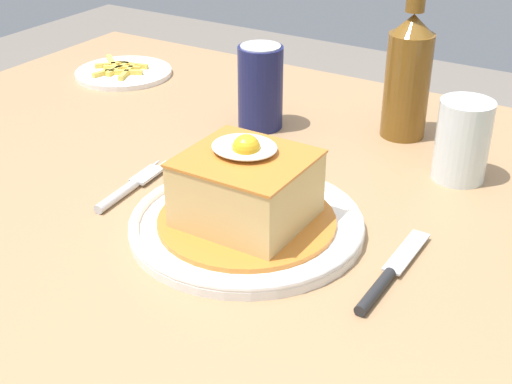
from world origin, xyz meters
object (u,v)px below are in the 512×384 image
Objects in this scene: drinking_glass at (462,146)px; knife at (385,279)px; fork at (127,189)px; side_plate_fries at (123,72)px; main_plate at (247,223)px; beer_bottle_amber at (409,69)px; soda_can at (260,87)px.

knife is at bearing -87.72° from drinking_glass.
side_plate_fries is at bearing 131.50° from fork.
side_plate_fries is at bearing 172.92° from drinking_glass.
beer_bottle_amber is (0.05, 0.34, 0.09)m from main_plate.
fork is 0.42m from drinking_glass.
beer_bottle_amber is 2.53× the size of drinking_glass.
beer_bottle_amber is (0.22, 0.35, 0.09)m from fork.
main_plate is at bearing 1.20° from fork.
main_plate is 0.36m from beer_bottle_amber.
side_plate_fries is at bearing 144.81° from main_plate.
fork is 0.35m from knife.
main_plate is at bearing -35.19° from side_plate_fries.
main_plate is 0.17m from knife.
main_plate is 0.57m from side_plate_fries.
main_plate reaches higher than side_plate_fries.
drinking_glass is (0.30, -0.01, -0.02)m from soda_can.
knife is 0.27m from drinking_glass.
side_plate_fries is at bearing -178.58° from beer_bottle_amber.
knife is at bearing -71.20° from beer_bottle_amber.
beer_bottle_amber is at bearing 57.14° from fork.
fork is at bearing -178.80° from main_plate.
fork is (-0.17, -0.00, -0.00)m from main_plate.
main_plate is 0.30m from drinking_glass.
soda_can is at bearing -11.81° from side_plate_fries.
knife is 0.39m from beer_bottle_amber.
knife is at bearing -4.94° from main_plate.
fork is at bearing -96.82° from soda_can.
knife is 0.73m from side_plate_fries.
drinking_glass reaches higher than fork.
soda_can reaches higher than knife.
fork is 0.42m from beer_bottle_amber.
knife is (0.17, -0.01, -0.00)m from main_plate.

